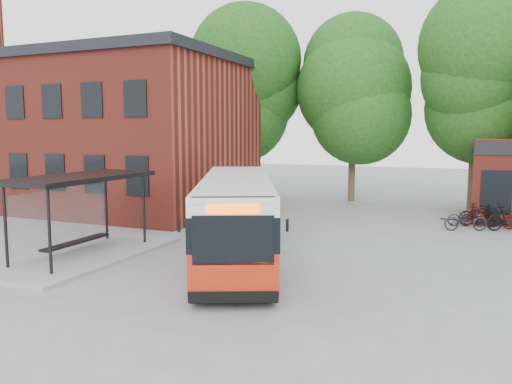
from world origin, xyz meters
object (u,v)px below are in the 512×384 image
at_px(bicycle_0, 466,220).
at_px(bicycle_1, 479,215).
at_px(bicycle_2, 466,217).
at_px(bicycle_3, 477,216).
at_px(bicycle_5, 507,219).
at_px(bus_shelter, 82,216).
at_px(city_bus, 236,217).

bearing_deg(bicycle_0, bicycle_1, -42.68).
relative_size(bicycle_0, bicycle_2, 1.10).
height_order(bicycle_3, bicycle_5, bicycle_5).
bearing_deg(bicycle_5, bicycle_3, 35.65).
distance_m(bus_shelter, bicycle_3, 17.27).
bearing_deg(bicycle_1, bicycle_0, 165.95).
height_order(city_bus, bicycle_0, city_bus).
distance_m(bicycle_0, bicycle_3, 1.47).
bearing_deg(bus_shelter, bicycle_2, 42.85).
xyz_separation_m(bus_shelter, bicycle_2, (12.30, 11.41, -1.00)).
bearing_deg(city_bus, bicycle_5, 19.47).
height_order(bus_shelter, bicycle_2, bus_shelter).
bearing_deg(bicycle_3, bus_shelter, 108.00).
bearing_deg(bicycle_3, city_bus, 115.88).
bearing_deg(city_bus, bicycle_2, 26.78).
xyz_separation_m(bus_shelter, bicycle_3, (12.73, 11.64, -0.99)).
distance_m(bicycle_1, bicycle_5, 1.36).
bearing_deg(city_bus, bicycle_3, 25.88).
height_order(bus_shelter, bicycle_3, bus_shelter).
bearing_deg(bus_shelter, bicycle_0, 39.84).
distance_m(bicycle_0, bicycle_5, 1.82).
bearing_deg(bicycle_2, bicycle_5, -122.17).
distance_m(bus_shelter, bicycle_2, 16.80).
bearing_deg(bicycle_5, bicycle_2, 49.49).
relative_size(city_bus, bicycle_2, 6.44).
bearing_deg(bicycle_3, bicycle_2, 93.28).
bearing_deg(bicycle_1, bicycle_2, 125.31).
bearing_deg(bus_shelter, city_bus, 24.14).
distance_m(bicycle_1, bicycle_2, 0.63).
height_order(bicycle_1, bicycle_3, bicycle_1).
bearing_deg(bicycle_3, bicycle_1, -85.99).
bearing_deg(bicycle_1, bicycle_5, -117.69).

